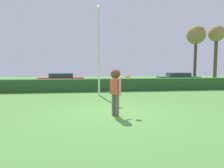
# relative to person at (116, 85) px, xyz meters

# --- Properties ---
(ground_plane) EXTENTS (60.00, 60.00, 0.00)m
(ground_plane) POSITION_rel_person_xyz_m (-0.00, 0.39, -1.18)
(ground_plane) COLOR #538C3D
(person) EXTENTS (0.56, 0.81, 1.81)m
(person) POSITION_rel_person_xyz_m (0.00, 0.00, 0.00)
(person) COLOR #665E50
(person) RESTS_ON ground
(frisbee) EXTENTS (0.23, 0.23, 0.10)m
(frisbee) POSITION_rel_person_xyz_m (0.53, 0.32, 0.30)
(frisbee) COLOR orange
(lamppost) EXTENTS (0.24, 0.24, 5.75)m
(lamppost) POSITION_rel_person_xyz_m (-0.27, 5.58, 2.01)
(lamppost) COLOR silver
(lamppost) RESTS_ON ground
(hedge_row) EXTENTS (22.89, 0.90, 0.95)m
(hedge_row) POSITION_rel_person_xyz_m (-0.00, 8.07, -0.71)
(hedge_row) COLOR #2C5629
(hedge_row) RESTS_ON ground
(parked_car_red) EXTENTS (4.31, 2.04, 1.25)m
(parked_car_red) POSITION_rel_person_xyz_m (-3.44, 12.34, -0.49)
(parked_car_red) COLOR #B21E1E
(parked_car_red) RESTS_ON ground
(parked_car_green) EXTENTS (4.34, 2.13, 1.25)m
(parked_car_green) POSITION_rel_person_xyz_m (8.63, 12.77, -0.49)
(parked_car_green) COLOR #1E6633
(parked_car_green) RESTS_ON ground
(bare_elm_tree) EXTENTS (1.76, 1.76, 6.40)m
(bare_elm_tree) POSITION_rel_person_xyz_m (13.20, 13.32, 4.00)
(bare_elm_tree) COLOR brown
(bare_elm_tree) RESTS_ON ground
(maple_tree) EXTENTS (1.97, 1.97, 6.24)m
(maple_tree) POSITION_rel_person_xyz_m (10.60, 12.97, 3.93)
(maple_tree) COLOR #513722
(maple_tree) RESTS_ON ground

